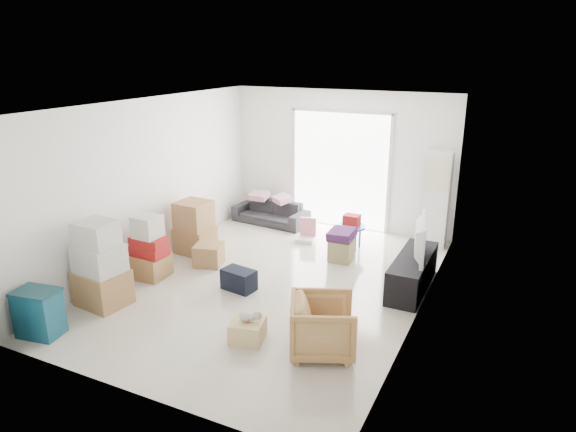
% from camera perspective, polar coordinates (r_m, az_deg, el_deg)
% --- Properties ---
extents(room_shell, '(4.98, 6.48, 3.18)m').
position_cam_1_polar(room_shell, '(7.51, -2.02, 1.99)').
color(room_shell, beige).
rests_on(room_shell, ground).
extents(sliding_door, '(2.10, 0.04, 2.33)m').
position_cam_1_polar(sliding_door, '(10.18, 5.78, 5.60)').
color(sliding_door, white).
rests_on(sliding_door, room_shell).
extents(ac_tower, '(0.45, 0.30, 1.75)m').
position_cam_1_polar(ac_tower, '(9.49, 16.14, 1.75)').
color(ac_tower, silver).
rests_on(ac_tower, room_shell).
extents(tv_console, '(0.46, 1.53, 0.51)m').
position_cam_1_polar(tv_console, '(7.92, 13.65, -6.11)').
color(tv_console, black).
rests_on(tv_console, room_shell).
extents(television, '(0.78, 1.11, 0.13)m').
position_cam_1_polar(television, '(7.79, 13.82, -3.95)').
color(television, black).
rests_on(television, tv_console).
extents(sofa, '(1.61, 0.61, 0.61)m').
position_cam_1_polar(sofa, '(10.50, -1.94, 0.79)').
color(sofa, '#2A2A30').
rests_on(sofa, room_shell).
extents(pillow_left, '(0.34, 0.27, 0.11)m').
position_cam_1_polar(pillow_left, '(10.57, -3.26, 2.91)').
color(pillow_left, '#C8929D').
rests_on(pillow_left, sofa).
extents(pillow_right, '(0.44, 0.42, 0.12)m').
position_cam_1_polar(pillow_right, '(10.32, -0.68, 2.59)').
color(pillow_right, '#C8929D').
rests_on(pillow_right, sofa).
extents(armchair, '(0.93, 0.95, 0.76)m').
position_cam_1_polar(armchair, '(6.13, 3.91, -11.84)').
color(armchair, tan).
rests_on(armchair, room_shell).
extents(storage_bins, '(0.59, 0.46, 0.61)m').
position_cam_1_polar(storage_bins, '(7.19, -25.95, -9.64)').
color(storage_bins, navy).
rests_on(storage_bins, room_shell).
extents(box_stack_a, '(0.73, 0.63, 1.22)m').
position_cam_1_polar(box_stack_a, '(7.58, -20.13, -5.45)').
color(box_stack_a, olive).
rests_on(box_stack_a, room_shell).
extents(box_stack_b, '(0.55, 0.51, 1.01)m').
position_cam_1_polar(box_stack_b, '(8.29, -15.13, -3.74)').
color(box_stack_b, olive).
rests_on(box_stack_b, room_shell).
extents(box_stack_c, '(0.65, 0.56, 0.93)m').
position_cam_1_polar(box_stack_c, '(9.10, -10.35, -1.31)').
color(box_stack_c, olive).
rests_on(box_stack_c, room_shell).
extents(loose_box, '(0.54, 0.54, 0.36)m').
position_cam_1_polar(loose_box, '(8.63, -8.79, -4.25)').
color(loose_box, olive).
rests_on(loose_box, room_shell).
extents(duffel_bag, '(0.53, 0.37, 0.32)m').
position_cam_1_polar(duffel_bag, '(7.73, -5.48, -7.05)').
color(duffel_bag, black).
rests_on(duffel_bag, room_shell).
extents(ottoman, '(0.38, 0.38, 0.37)m').
position_cam_1_polar(ottoman, '(8.74, 5.93, -3.81)').
color(ottoman, '#8F8453').
rests_on(ottoman, room_shell).
extents(blanket, '(0.43, 0.43, 0.14)m').
position_cam_1_polar(blanket, '(8.64, 5.99, -2.24)').
color(blanket, '#491F4F').
rests_on(blanket, ottoman).
extents(kids_table, '(0.50, 0.50, 0.63)m').
position_cam_1_polar(kids_table, '(9.20, 7.07, -0.96)').
color(kids_table, blue).
rests_on(kids_table, room_shell).
extents(toy_walker, '(0.38, 0.35, 0.44)m').
position_cam_1_polar(toy_walker, '(9.58, 2.05, -2.11)').
color(toy_walker, silver).
rests_on(toy_walker, room_shell).
extents(wood_crate, '(0.48, 0.48, 0.27)m').
position_cam_1_polar(wood_crate, '(6.48, -4.50, -12.56)').
color(wood_crate, tan).
rests_on(wood_crate, room_shell).
extents(plush_bunny, '(0.29, 0.16, 0.14)m').
position_cam_1_polar(plush_bunny, '(6.37, -4.25, -11.06)').
color(plush_bunny, '#B2ADA8').
rests_on(plush_bunny, wood_crate).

